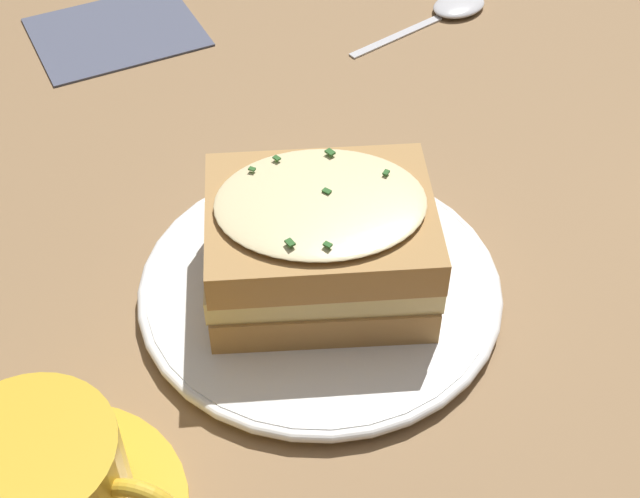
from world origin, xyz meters
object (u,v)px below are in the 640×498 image
(teacup_with_saucer, at_px, (45,489))
(sandwich, at_px, (320,242))
(dinner_plate, at_px, (320,287))
(spoon, at_px, (452,9))
(napkin, at_px, (116,31))

(teacup_with_saucer, bearing_deg, sandwich, 64.64)
(dinner_plate, height_order, teacup_with_saucer, teacup_with_saucer)
(sandwich, xyz_separation_m, teacup_with_saucer, (-0.20, -0.08, -0.02))
(dinner_plate, distance_m, teacup_with_saucer, 0.22)
(teacup_with_saucer, bearing_deg, spoon, 78.71)
(sandwich, bearing_deg, dinner_plate, 82.93)
(sandwich, xyz_separation_m, napkin, (-0.03, 0.37, -0.05))
(sandwich, bearing_deg, napkin, 94.42)
(spoon, bearing_deg, teacup_with_saucer, -65.02)
(sandwich, relative_size, spoon, 1.07)
(dinner_plate, xyz_separation_m, spoon, (0.27, 0.27, -0.00))
(teacup_with_saucer, relative_size, spoon, 0.90)
(spoon, xyz_separation_m, napkin, (-0.30, 0.10, -0.00))
(dinner_plate, height_order, sandwich, sandwich)
(spoon, relative_size, napkin, 1.09)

